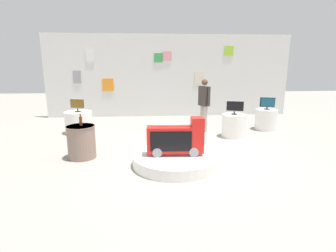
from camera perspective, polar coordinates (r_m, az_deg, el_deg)
ground_plane at (r=6.24m, az=4.52°, el=-6.95°), size 30.00×30.00×0.00m
back_wall_display at (r=11.08m, az=0.32°, el=10.82°), size 10.11×0.13×3.35m
main_display_pedestal at (r=5.78m, az=1.55°, el=-7.33°), size 1.86×1.86×0.24m
novelty_firetruck_tv at (r=5.63m, az=1.83°, el=-2.96°), size 1.22×0.42×0.83m
display_pedestal_left_rear at (r=8.17m, az=14.07°, el=0.08°), size 0.70×0.70×0.69m
tv_on_left_rear at (r=8.05m, az=14.32°, el=4.10°), size 0.51×0.20×0.41m
display_pedestal_center_rear at (r=9.41m, az=20.54°, el=1.34°), size 0.71×0.71×0.69m
tv_on_center_rear at (r=9.31m, az=20.84°, el=4.71°), size 0.46×0.20×0.39m
display_pedestal_right_rear at (r=8.84m, az=-18.85°, el=0.75°), size 0.85×0.85×0.69m
tv_on_right_rear at (r=8.73m, az=-19.14°, el=4.48°), size 0.50×0.19×0.41m
side_table_round at (r=6.45m, az=-18.31°, el=-3.24°), size 0.66×0.66×0.77m
bottle_on_side_table at (r=6.38m, az=-18.47°, el=1.10°), size 0.07×0.07×0.27m
shopper_browsing_near_truck at (r=8.60m, az=7.85°, el=5.41°), size 0.34×0.51×1.70m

